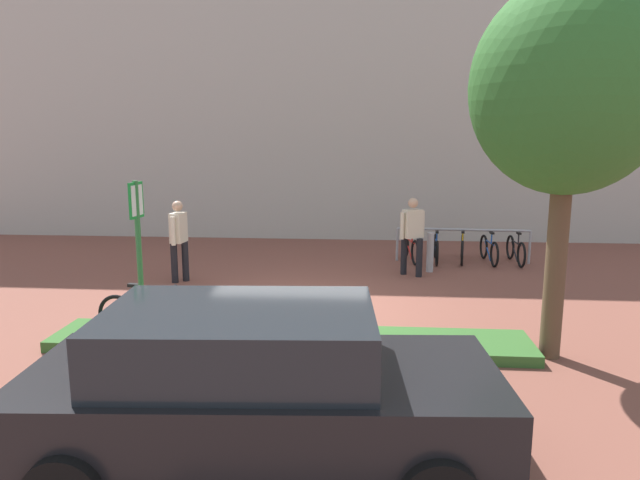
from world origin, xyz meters
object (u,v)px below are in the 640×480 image
(tree_sidewalk, at_px, (569,89))
(bollard_steel, at_px, (430,252))
(car_black_suv, at_px, (258,391))
(bike_rack_cluster, at_px, (462,248))
(person_casual_tan, at_px, (179,236))
(bike_at_sign, at_px, (147,317))
(person_shirt_white, at_px, (412,232))
(parking_sign_post, at_px, (138,238))

(tree_sidewalk, bearing_deg, bollard_steel, 102.85)
(bollard_steel, bearing_deg, car_black_suv, -106.95)
(car_black_suv, bearing_deg, bike_rack_cluster, 69.83)
(person_casual_tan, bearing_deg, bike_at_sign, -79.97)
(bike_at_sign, relative_size, person_casual_tan, 0.97)
(person_casual_tan, bearing_deg, bollard_steel, 13.90)
(bike_at_sign, relative_size, bollard_steel, 1.85)
(tree_sidewalk, xyz_separation_m, bike_at_sign, (-5.88, 0.24, -3.31))
(bollard_steel, distance_m, car_black_suv, 8.35)
(tree_sidewalk, bearing_deg, bike_rack_cluster, 92.28)
(bike_at_sign, distance_m, person_casual_tan, 3.52)
(person_shirt_white, bearing_deg, person_casual_tan, -169.23)
(person_shirt_white, xyz_separation_m, person_casual_tan, (-4.90, -0.93, 0.00))
(bike_rack_cluster, bearing_deg, person_shirt_white, -132.36)
(tree_sidewalk, relative_size, person_shirt_white, 2.96)
(bike_rack_cluster, relative_size, person_casual_tan, 1.87)
(bike_rack_cluster, distance_m, person_shirt_white, 2.09)
(bike_rack_cluster, height_order, car_black_suv, car_black_suv)
(parking_sign_post, bearing_deg, person_casual_tan, 99.49)
(bike_at_sign, bearing_deg, parking_sign_post, -93.70)
(tree_sidewalk, bearing_deg, person_shirt_white, 109.03)
(tree_sidewalk, bearing_deg, person_casual_tan, 150.63)
(person_casual_tan, bearing_deg, car_black_suv, -66.34)
(person_shirt_white, bearing_deg, bike_at_sign, -134.69)
(tree_sidewalk, relative_size, car_black_suv, 1.15)
(tree_sidewalk, height_order, person_shirt_white, tree_sidewalk)
(person_casual_tan, distance_m, car_black_suv, 7.27)
(bike_at_sign, distance_m, bike_rack_cluster, 8.10)
(tree_sidewalk, height_order, car_black_suv, tree_sidewalk)
(parking_sign_post, distance_m, car_black_suv, 3.96)
(parking_sign_post, height_order, bike_at_sign, parking_sign_post)
(parking_sign_post, height_order, person_casual_tan, parking_sign_post)
(parking_sign_post, bearing_deg, bollard_steel, 45.76)
(person_shirt_white, bearing_deg, bollard_steel, 41.27)
(bike_rack_cluster, bearing_deg, bollard_steel, -129.66)
(parking_sign_post, distance_m, person_shirt_white, 6.25)
(bollard_steel, bearing_deg, person_casual_tan, -166.10)
(parking_sign_post, bearing_deg, bike_rack_cluster, 46.54)
(parking_sign_post, xyz_separation_m, bollard_steel, (4.76, 4.88, -1.13))
(bike_at_sign, xyz_separation_m, person_casual_tan, (-0.60, 3.41, 0.63))
(bike_at_sign, distance_m, car_black_suv, 4.00)
(tree_sidewalk, height_order, bike_at_sign, tree_sidewalk)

